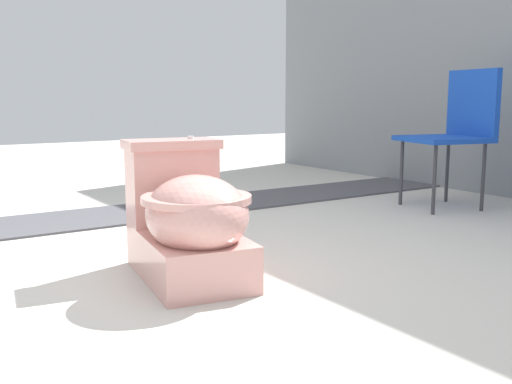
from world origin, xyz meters
The scene contains 4 objects.
ground_plane centered at (0.00, 0.00, 0.00)m, with size 14.00×14.00×0.00m, color beige.
gravel_strip centered at (-1.30, 0.50, 0.01)m, with size 0.56×8.00×0.01m, color #4C4C51.
toilet centered at (-0.02, 0.13, 0.22)m, with size 0.68×0.47×0.52m.
folding_chair_left centered at (-0.44, 2.17, 0.51)m, with size 0.54×0.54×0.83m.
Camera 1 is at (1.92, -0.85, 0.67)m, focal length 42.00 mm.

